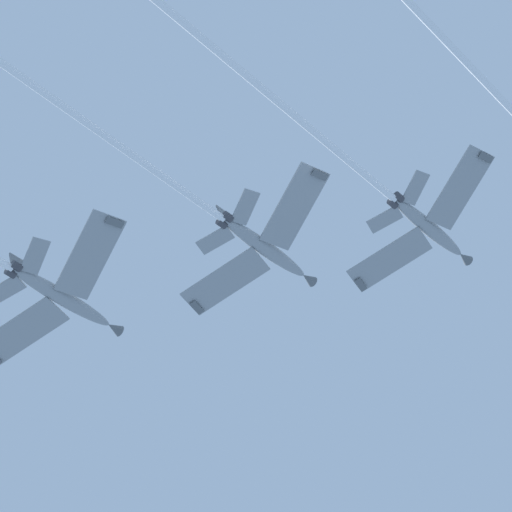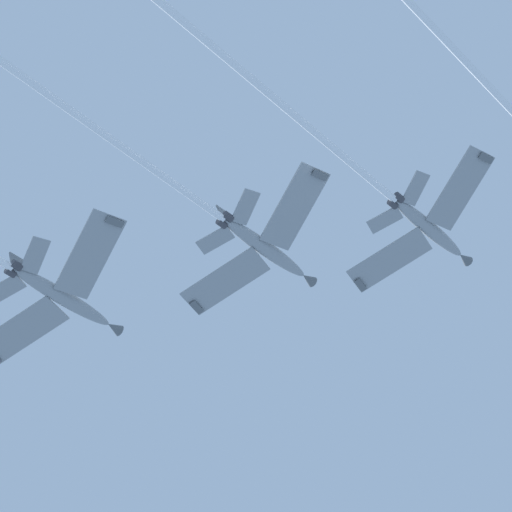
% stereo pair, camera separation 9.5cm
% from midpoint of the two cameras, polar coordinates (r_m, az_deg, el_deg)
% --- Properties ---
extents(jet_second, '(21.75, 43.71, 20.22)m').
position_cam_midpoint_polar(jet_second, '(105.75, 7.23, 3.60)').
color(jet_second, gray).
extents(jet_third, '(23.26, 49.39, 22.00)m').
position_cam_midpoint_polar(jet_third, '(99.95, -2.98, 2.91)').
color(jet_third, gray).
extents(jet_fourth, '(20.86, 41.20, 18.30)m').
position_cam_midpoint_polar(jet_fourth, '(99.38, -13.54, -0.58)').
color(jet_fourth, gray).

